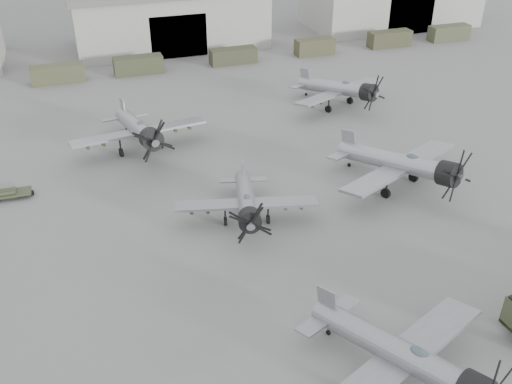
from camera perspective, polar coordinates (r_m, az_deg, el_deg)
The scene contains 13 objects.
ground at distance 38.94m, azimuth 10.59°, elevation -10.53°, with size 220.00×220.00×0.00m, color #62625F.
hangar_center at distance 90.72m, azimuth -8.75°, elevation 17.03°, with size 29.00×14.80×8.70m.
support_truck_2 at distance 78.67m, azimuth -19.22°, elevation 11.11°, with size 6.61×2.20×2.25m, color #45472E.
support_truck_3 at distance 79.19m, azimuth -11.68°, elevation 12.32°, with size 6.44×2.20×2.32m, color #393C27.
support_truck_4 at distance 81.83m, azimuth -2.30°, elevation 13.44°, with size 6.51×2.20×2.12m, color #373A25.
support_truck_5 at distance 86.04m, azimuth 5.89°, elevation 14.25°, with size 5.71×2.20×2.31m, color #41402A.
support_truck_6 at distance 91.78m, azimuth 13.22°, elevation 14.69°, with size 6.64×2.20×2.36m, color #3B3B27.
support_truck_7 at distance 97.68m, azimuth 18.73°, elevation 14.84°, with size 6.54×2.20×2.31m, color #41482F.
aircraft_near_1 at distance 32.51m, azimuth 14.88°, elevation -15.72°, with size 12.57×11.37×5.11m.
aircraft_mid_1 at distance 44.24m, azimuth -0.94°, elevation -1.05°, with size 11.32×10.19×4.51m.
aircraft_mid_2 at distance 50.39m, azimuth 14.63°, elevation 2.70°, with size 13.46×12.19×5.50m.
aircraft_far_0 at distance 56.43m, azimuth -11.57°, elevation 6.11°, with size 13.41×12.07×5.33m.
aircraft_far_1 at distance 66.57m, azimuth 8.55°, elevation 10.15°, with size 12.45×11.28×5.08m.
Camera 1 is at (-16.02, -24.84, 25.35)m, focal length 40.00 mm.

